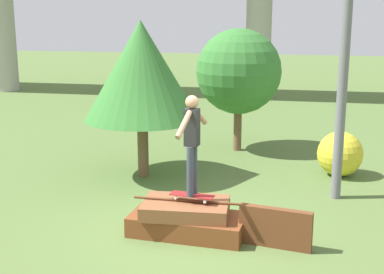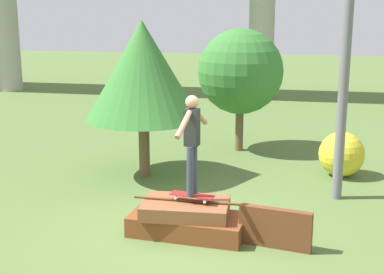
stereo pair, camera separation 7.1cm
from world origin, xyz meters
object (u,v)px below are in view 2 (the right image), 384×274
bush_yellow_flowering (342,154)px  tree_behind_right (240,72)px  skateboard (192,195)px  skater (192,137)px  tree_behind_left (143,71)px  utility_pole (348,11)px

bush_yellow_flowering → tree_behind_right: bearing=144.2°
skateboard → bush_yellow_flowering: (2.73, 3.99, -0.17)m
bush_yellow_flowering → skater: bearing=-124.4°
tree_behind_right → skateboard: bearing=-91.1°
tree_behind_right → skater: bearing=-91.1°
skater → bush_yellow_flowering: size_ratio=1.63×
tree_behind_right → bush_yellow_flowering: (2.62, -1.89, -1.66)m
bush_yellow_flowering → tree_behind_left: bearing=-168.2°
skateboard → utility_pole: size_ratio=0.11×
utility_pole → tree_behind_left: size_ratio=2.03×
skater → bush_yellow_flowering: 4.98m
skateboard → tree_behind_right: size_ratio=0.24×
skater → tree_behind_right: size_ratio=0.51×
tree_behind_left → tree_behind_right: tree_behind_left is taller
skateboard → bush_yellow_flowering: bush_yellow_flowering is taller
utility_pole → tree_behind_right: size_ratio=2.18×
bush_yellow_flowering → utility_pole: bearing=-96.1°
skater → tree_behind_right: tree_behind_right is taller
utility_pole → tree_behind_left: 4.57m
utility_pole → tree_behind_right: (-2.45, 3.49, -1.59)m
skateboard → tree_behind_right: (0.11, 5.88, 1.48)m
tree_behind_left → bush_yellow_flowering: size_ratio=3.41×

